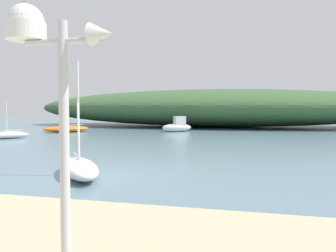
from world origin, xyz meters
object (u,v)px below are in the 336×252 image
object	(u,v)px
motorboat_near_shore	(177,126)
sailboat_by_sandbar	(79,167)
sailboat_mid_channel	(7,135)
mast_structure	(42,55)
sailboat_west_reach	(66,129)

from	to	relation	value
motorboat_near_shore	sailboat_by_sandbar	distance (m)	21.76
sailboat_mid_channel	sailboat_by_sandbar	world-z (taller)	sailboat_by_sandbar
mast_structure	motorboat_near_shore	xyz separation A→B (m)	(-4.59, 28.50, -2.42)
sailboat_mid_channel	motorboat_near_shore	bearing A→B (deg)	43.04
sailboat_west_reach	sailboat_by_sandbar	xyz separation A→B (m)	(11.50, -18.63, -0.01)
sailboat_west_reach	sailboat_mid_channel	bearing A→B (deg)	-96.16
mast_structure	sailboat_by_sandbar	bearing A→B (deg)	115.65
sailboat_west_reach	sailboat_by_sandbar	distance (m)	21.89
sailboat_west_reach	motorboat_near_shore	size ratio (longest dim) A/B	1.60
sailboat_west_reach	sailboat_by_sandbar	bearing A→B (deg)	-58.30
mast_structure	motorboat_near_shore	world-z (taller)	mast_structure
motorboat_near_shore	sailboat_west_reach	bearing A→B (deg)	-163.10
mast_structure	sailboat_mid_channel	size ratio (longest dim) A/B	1.15
sailboat_mid_channel	sailboat_west_reach	bearing A→B (deg)	83.84
mast_structure	sailboat_by_sandbar	distance (m)	7.98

